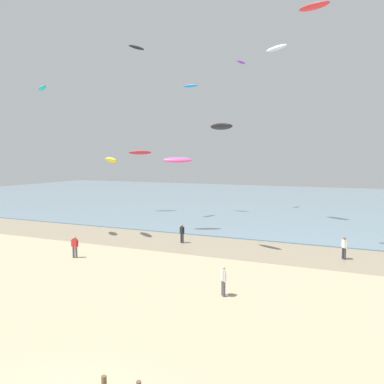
{
  "coord_description": "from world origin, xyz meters",
  "views": [
    {
      "loc": [
        8.11,
        -7.64,
        7.65
      ],
      "look_at": [
        -0.78,
        12.28,
        5.73
      ],
      "focal_mm": 36.56,
      "sensor_mm": 36.0,
      "label": 1
    }
  ],
  "objects_px": {
    "person_right_flank": "(75,246)",
    "kite_aloft_13": "(137,47)",
    "kite_aloft_2": "(111,160)",
    "kite_aloft_12": "(178,160)",
    "person_nearest_camera": "(344,247)",
    "kite_aloft_10": "(42,88)",
    "kite_aloft_8": "(221,126)",
    "kite_aloft_5": "(241,62)",
    "kite_aloft_3": "(314,6)",
    "person_left_flank": "(182,233)",
    "kite_aloft_11": "(140,152)",
    "kite_aloft_0": "(276,48)",
    "kite_aloft_6": "(190,86)",
    "person_trailing_behind": "(223,280)"
  },
  "relations": [
    {
      "from": "person_right_flank",
      "to": "kite_aloft_13",
      "type": "distance_m",
      "value": 27.12
    },
    {
      "from": "kite_aloft_2",
      "to": "kite_aloft_12",
      "type": "distance_m",
      "value": 6.86
    },
    {
      "from": "person_nearest_camera",
      "to": "kite_aloft_13",
      "type": "height_order",
      "value": "kite_aloft_13"
    },
    {
      "from": "kite_aloft_10",
      "to": "kite_aloft_8",
      "type": "bearing_deg",
      "value": -132.61
    },
    {
      "from": "kite_aloft_8",
      "to": "kite_aloft_5",
      "type": "bearing_deg",
      "value": 131.6
    },
    {
      "from": "person_nearest_camera",
      "to": "kite_aloft_3",
      "type": "bearing_deg",
      "value": 156.2
    },
    {
      "from": "person_left_flank",
      "to": "kite_aloft_13",
      "type": "relative_size",
      "value": 0.74
    },
    {
      "from": "person_left_flank",
      "to": "kite_aloft_11",
      "type": "bearing_deg",
      "value": 131.76
    },
    {
      "from": "kite_aloft_2",
      "to": "kite_aloft_8",
      "type": "xyz_separation_m",
      "value": [
        11.56,
        -1.1,
        2.72
      ]
    },
    {
      "from": "kite_aloft_5",
      "to": "kite_aloft_13",
      "type": "xyz_separation_m",
      "value": [
        -8.7,
        -13.81,
        -0.45
      ]
    },
    {
      "from": "kite_aloft_0",
      "to": "kite_aloft_3",
      "type": "distance_m",
      "value": 14.8
    },
    {
      "from": "person_left_flank",
      "to": "kite_aloft_6",
      "type": "distance_m",
      "value": 24.48
    },
    {
      "from": "person_right_flank",
      "to": "kite_aloft_11",
      "type": "bearing_deg",
      "value": 110.0
    },
    {
      "from": "kite_aloft_3",
      "to": "kite_aloft_13",
      "type": "xyz_separation_m",
      "value": [
        -21.35,
        8.59,
        1.44
      ]
    },
    {
      "from": "person_trailing_behind",
      "to": "kite_aloft_0",
      "type": "bearing_deg",
      "value": 96.4
    },
    {
      "from": "person_nearest_camera",
      "to": "kite_aloft_6",
      "type": "xyz_separation_m",
      "value": [
        -20.43,
        17.12,
        16.25
      ]
    },
    {
      "from": "kite_aloft_10",
      "to": "kite_aloft_6",
      "type": "bearing_deg",
      "value": -65.54
    },
    {
      "from": "person_trailing_behind",
      "to": "kite_aloft_8",
      "type": "relative_size",
      "value": 0.68
    },
    {
      "from": "kite_aloft_0",
      "to": "kite_aloft_6",
      "type": "distance_m",
      "value": 12.42
    },
    {
      "from": "person_right_flank",
      "to": "kite_aloft_6",
      "type": "bearing_deg",
      "value": 93.62
    },
    {
      "from": "kite_aloft_2",
      "to": "kite_aloft_11",
      "type": "distance_m",
      "value": 16.89
    },
    {
      "from": "person_left_flank",
      "to": "kite_aloft_12",
      "type": "height_order",
      "value": "kite_aloft_12"
    },
    {
      "from": "kite_aloft_11",
      "to": "kite_aloft_3",
      "type": "bearing_deg",
      "value": 119.02
    },
    {
      "from": "kite_aloft_13",
      "to": "kite_aloft_8",
      "type": "bearing_deg",
      "value": -107.95
    },
    {
      "from": "kite_aloft_6",
      "to": "person_right_flank",
      "type": "bearing_deg",
      "value": -78.25
    },
    {
      "from": "person_nearest_camera",
      "to": "kite_aloft_11",
      "type": "bearing_deg",
      "value": 150.36
    },
    {
      "from": "person_right_flank",
      "to": "person_trailing_behind",
      "type": "bearing_deg",
      "value": -13.75
    },
    {
      "from": "kite_aloft_6",
      "to": "kite_aloft_8",
      "type": "distance_m",
      "value": 22.41
    },
    {
      "from": "kite_aloft_8",
      "to": "kite_aloft_11",
      "type": "relative_size",
      "value": 0.81
    },
    {
      "from": "person_left_flank",
      "to": "kite_aloft_11",
      "type": "xyz_separation_m",
      "value": [
        -13.81,
        15.47,
        7.46
      ]
    },
    {
      "from": "person_right_flank",
      "to": "kite_aloft_6",
      "type": "relative_size",
      "value": 0.78
    },
    {
      "from": "kite_aloft_0",
      "to": "kite_aloft_5",
      "type": "height_order",
      "value": "kite_aloft_5"
    },
    {
      "from": "person_trailing_behind",
      "to": "kite_aloft_13",
      "type": "bearing_deg",
      "value": 131.39
    },
    {
      "from": "kite_aloft_0",
      "to": "kite_aloft_10",
      "type": "distance_m",
      "value": 25.95
    },
    {
      "from": "kite_aloft_12",
      "to": "kite_aloft_5",
      "type": "bearing_deg",
      "value": -117.62
    },
    {
      "from": "kite_aloft_2",
      "to": "kite_aloft_10",
      "type": "distance_m",
      "value": 9.21
    },
    {
      "from": "kite_aloft_5",
      "to": "person_right_flank",
      "type": "bearing_deg",
      "value": -172.9
    },
    {
      "from": "person_left_flank",
      "to": "kite_aloft_13",
      "type": "bearing_deg",
      "value": 137.47
    },
    {
      "from": "kite_aloft_8",
      "to": "kite_aloft_12",
      "type": "relative_size",
      "value": 0.84
    },
    {
      "from": "person_trailing_behind",
      "to": "kite_aloft_12",
      "type": "relative_size",
      "value": 0.57
    },
    {
      "from": "person_left_flank",
      "to": "person_trailing_behind",
      "type": "distance_m",
      "value": 13.77
    },
    {
      "from": "person_nearest_camera",
      "to": "person_trailing_behind",
      "type": "relative_size",
      "value": 1.0
    },
    {
      "from": "person_right_flank",
      "to": "kite_aloft_3",
      "type": "height_order",
      "value": "kite_aloft_3"
    },
    {
      "from": "person_right_flank",
      "to": "kite_aloft_5",
      "type": "distance_m",
      "value": 37.65
    },
    {
      "from": "person_nearest_camera",
      "to": "person_left_flank",
      "type": "height_order",
      "value": "same"
    },
    {
      "from": "person_trailing_behind",
      "to": "kite_aloft_10",
      "type": "relative_size",
      "value": 0.79
    },
    {
      "from": "kite_aloft_10",
      "to": "kite_aloft_0",
      "type": "bearing_deg",
      "value": -93.85
    },
    {
      "from": "person_right_flank",
      "to": "kite_aloft_12",
      "type": "bearing_deg",
      "value": 79.35
    },
    {
      "from": "kite_aloft_8",
      "to": "person_right_flank",
      "type": "bearing_deg",
      "value": -116.06
    },
    {
      "from": "kite_aloft_2",
      "to": "person_nearest_camera",
      "type": "bearing_deg",
      "value": -140.37
    }
  ]
}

